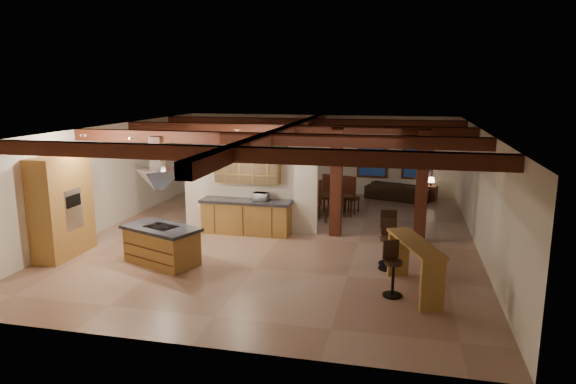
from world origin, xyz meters
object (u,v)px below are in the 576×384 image
Objects in this scene: kitchen_island at (162,245)px; dining_table at (322,204)px; sofa at (398,191)px; bar_counter at (414,258)px.

kitchen_island is 5.95m from dining_table.
sofa is (5.11, 7.95, -0.12)m from kitchen_island.
kitchen_island is 1.07× the size of dining_table.
bar_counter reaches higher than dining_table.
sofa is (2.27, 2.72, -0.01)m from dining_table.
sofa is at bearing 57.28° from kitchen_island.
dining_table is 3.55m from sofa.
dining_table is (2.84, 5.23, -0.11)m from kitchen_island.
kitchen_island is at bearing -136.84° from dining_table.
kitchen_island is at bearing 75.40° from sofa.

